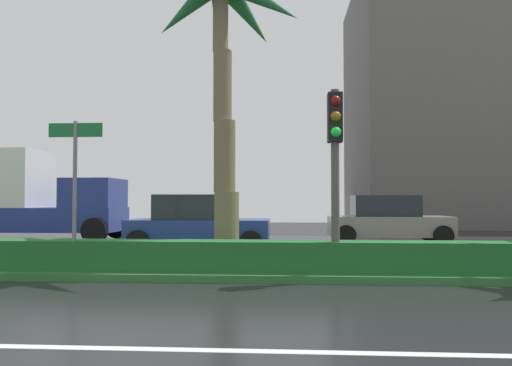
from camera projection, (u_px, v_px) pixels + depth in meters
name	position (u px, v px, depth m)	size (l,w,h in m)	color
ground_plane	(52.00, 263.00, 12.38)	(90.00, 42.00, 0.10)	black
median_strip	(32.00, 263.00, 11.39)	(85.50, 4.00, 0.15)	#2D6B33
palm_tree_centre_left	(221.00, 26.00, 10.97)	(3.68, 3.86, 6.90)	brown
traffic_signal_median_right	(335.00, 146.00, 9.43)	(0.28, 0.43, 3.57)	#4C4C47
street_name_sign	(75.00, 174.00, 9.75)	(1.10, 0.08, 3.00)	slate
box_truck_lead	(37.00, 200.00, 18.75)	(6.40, 2.64, 3.46)	navy
car_in_traffic_second	(198.00, 224.00, 15.01)	(4.30, 2.02, 1.72)	navy
car_in_traffic_third	(388.00, 220.00, 17.68)	(4.30, 2.02, 1.72)	gray
building_far_right	(494.00, 105.00, 29.99)	(17.01, 11.09, 14.78)	#605B59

